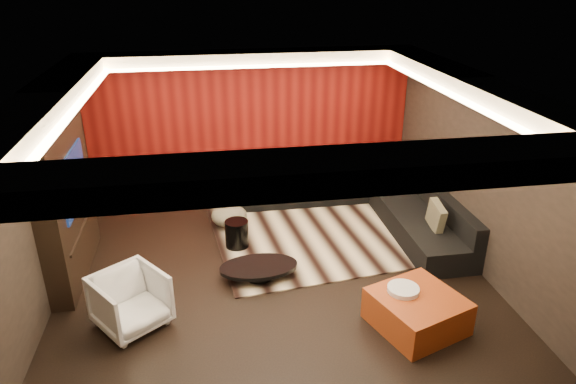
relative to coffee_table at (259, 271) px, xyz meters
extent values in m
cube|color=black|center=(0.23, 0.02, -0.12)|extent=(6.00, 6.00, 0.02)
cube|color=silver|center=(0.23, 0.02, 2.70)|extent=(6.00, 6.00, 0.02)
cube|color=black|center=(0.23, 3.03, 1.29)|extent=(6.00, 0.02, 2.80)
cube|color=black|center=(-2.78, 0.02, 1.29)|extent=(0.02, 6.00, 2.80)
cube|color=black|center=(3.24, 0.02, 1.29)|extent=(0.02, 6.00, 2.80)
cube|color=#6B0C0A|center=(0.23, 2.99, 1.29)|extent=(5.98, 0.05, 2.78)
cube|color=silver|center=(0.23, 2.72, 2.58)|extent=(6.00, 0.60, 0.22)
cube|color=silver|center=(0.23, -2.68, 2.58)|extent=(6.00, 0.60, 0.22)
cube|color=silver|center=(-2.47, 0.02, 2.58)|extent=(0.60, 4.80, 0.22)
cube|color=silver|center=(2.93, 0.02, 2.58)|extent=(0.60, 4.80, 0.22)
cube|color=#FFD899|center=(0.23, 2.38, 2.49)|extent=(4.80, 0.08, 0.04)
cube|color=#FFD899|center=(0.23, -2.34, 2.49)|extent=(4.80, 0.08, 0.04)
cube|color=#FFD899|center=(-2.13, 0.02, 2.49)|extent=(0.08, 4.80, 0.04)
cube|color=#FFD899|center=(2.59, 0.02, 2.49)|extent=(0.08, 4.80, 0.04)
cube|color=black|center=(-2.62, 0.62, 0.99)|extent=(0.30, 2.00, 2.20)
cube|color=black|center=(-2.46, 0.62, 1.34)|extent=(0.04, 1.30, 0.80)
cube|color=black|center=(-2.46, 0.62, 0.59)|extent=(0.04, 1.60, 0.04)
cube|color=beige|center=(1.43, 1.25, -0.10)|extent=(4.32, 3.44, 0.02)
cylinder|color=black|center=(0.00, 0.00, 0.00)|extent=(1.16, 1.16, 0.19)
cylinder|color=black|center=(-0.24, 0.95, 0.13)|extent=(0.46, 0.46, 0.44)
ellipsoid|color=beige|center=(-0.32, 1.70, 0.07)|extent=(0.77, 0.77, 0.34)
cylinder|color=white|center=(1.67, -1.26, 0.13)|extent=(0.43, 0.43, 0.50)
cube|color=maroon|center=(1.82, -1.40, 0.10)|extent=(1.25, 1.25, 0.44)
imported|color=silver|center=(-1.68, -0.80, 0.25)|extent=(1.10, 1.10, 0.72)
cube|color=black|center=(1.48, 2.57, 0.09)|extent=(3.50, 0.90, 0.40)
cube|color=black|center=(1.48, 2.92, 0.46)|extent=(3.50, 0.20, 0.35)
cube|color=black|center=(2.78, 0.82, 0.09)|extent=(0.90, 2.60, 0.40)
cube|color=black|center=(3.13, 0.82, 0.46)|extent=(0.20, 2.60, 0.35)
cube|color=black|center=(-0.32, 2.57, 0.19)|extent=(0.20, 0.90, 0.60)
cube|color=#BAB388|center=(1.57, 2.75, 0.51)|extent=(0.42, 0.20, 0.44)
cube|color=#BAB388|center=(0.03, 2.72, 0.51)|extent=(0.42, 0.20, 0.44)
cube|color=#BAB388|center=(2.79, 0.30, 0.51)|extent=(0.12, 0.50, 0.50)
cube|color=#BAB388|center=(2.64, 2.41, 0.51)|extent=(0.42, 0.20, 0.44)
camera|label=1|loc=(-0.62, -6.28, 4.04)|focal=32.00mm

